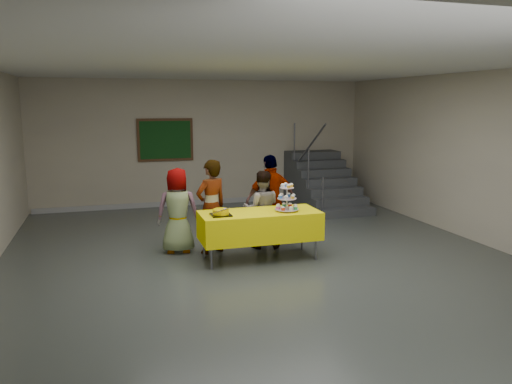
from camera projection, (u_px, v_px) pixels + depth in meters
The scene contains 10 objects.
room_shell at pixel (269, 125), 7.22m from camera, with size 10.00×10.04×3.02m.
bake_table at pixel (260, 225), 7.85m from camera, with size 1.88×0.78×0.77m.
cupcake_stand at pixel (287, 200), 7.84m from camera, with size 0.38×0.38×0.44m.
bear_cake at pixel (221, 212), 7.54m from camera, with size 0.32×0.36×0.12m.
schoolchild_a at pixel (178, 210), 8.20m from camera, with size 0.69×0.45×1.41m, color slate.
schoolchild_b at pixel (211, 207), 8.17m from camera, with size 0.57×0.37×1.55m, color slate.
schoolchild_c at pixel (262, 210), 8.47m from camera, with size 0.65×0.50×1.33m, color slate.
schoolchild_d at pixel (271, 200), 8.65m from camera, with size 0.92×0.38×1.58m, color slate.
staircase at pixel (321, 185), 12.14m from camera, with size 1.30×2.40×2.04m.
noticeboard at pixel (165, 140), 11.71m from camera, with size 1.30×0.05×1.00m.
Camera 1 is at (-2.27, -6.90, 2.44)m, focal length 35.00 mm.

